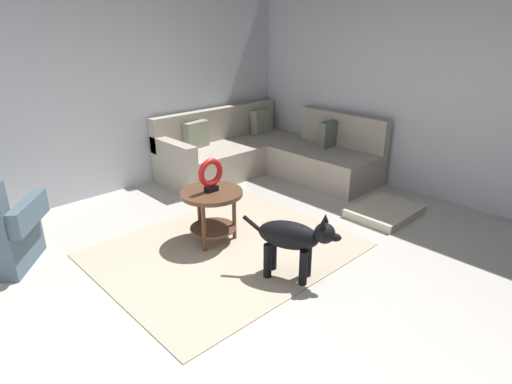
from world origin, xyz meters
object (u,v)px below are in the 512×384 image
sectional_couch (266,154)px  side_table (212,203)px  dog (293,239)px  torus_sculpture (211,174)px  dog_bed_mat (385,211)px

sectional_couch → side_table: sectional_couch is taller
sectional_couch → side_table: size_ratio=3.75×
sectional_couch → dog: (-1.74, -2.07, 0.09)m
torus_sculpture → dog: size_ratio=0.41×
dog_bed_mat → dog: bearing=-175.5°
side_table → dog: 0.99m
side_table → torus_sculpture: size_ratio=1.84×
side_table → dog_bed_mat: size_ratio=0.75×
dog_bed_mat → torus_sculpture: bearing=154.9°
torus_sculpture → dog: bearing=-85.2°
sectional_couch → dog: 2.70m
dog_bed_mat → sectional_couch: bearing=89.6°
sectional_couch → dog_bed_mat: 1.95m
side_table → dog: size_ratio=0.76×
side_table → dog: dog is taller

